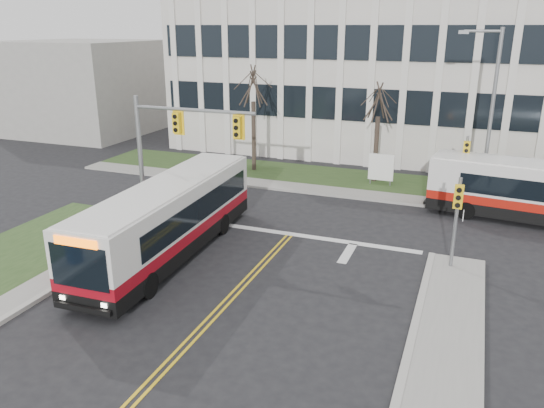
{
  "coord_description": "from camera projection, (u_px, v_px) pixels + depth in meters",
  "views": [
    {
      "loc": [
        7.47,
        -13.6,
        9.27
      ],
      "look_at": [
        -0.28,
        6.48,
        2.0
      ],
      "focal_mm": 35.0,
      "sensor_mm": 36.0,
      "label": 1
    }
  ],
  "objects": [
    {
      "name": "building_lawn",
      "position": [
        423.0,
        187.0,
        31.72
      ],
      "size": [
        44.0,
        5.0,
        0.12
      ],
      "primitive_type": "cube",
      "color": "#2B441D",
      "rests_on": "ground"
    },
    {
      "name": "signal_pole_far",
      "position": [
        465.0,
        161.0,
        27.89
      ],
      "size": [
        0.34,
        0.39,
        3.8
      ],
      "color": "slate",
      "rests_on": "ground"
    },
    {
      "name": "tree_left",
      "position": [
        253.0,
        88.0,
        33.72
      ],
      "size": [
        1.8,
        1.8,
        7.7
      ],
      "color": "#42352B",
      "rests_on": "ground"
    },
    {
      "name": "ground",
      "position": [
        209.0,
        321.0,
        17.53
      ],
      "size": [
        120.0,
        120.0,
        0.0
      ],
      "primitive_type": "plane",
      "color": "black",
      "rests_on": "ground"
    },
    {
      "name": "office_building",
      "position": [
        447.0,
        71.0,
        40.43
      ],
      "size": [
        40.0,
        16.0,
        12.0
      ],
      "primitive_type": "cube",
      "color": "silver",
      "rests_on": "ground"
    },
    {
      "name": "mast_arm_signal",
      "position": [
        169.0,
        140.0,
        24.41
      ],
      "size": [
        6.11,
        0.38,
        6.2
      ],
      "color": "slate",
      "rests_on": "ground"
    },
    {
      "name": "tree_mid",
      "position": [
        379.0,
        103.0,
        31.38
      ],
      "size": [
        1.8,
        1.8,
        6.82
      ],
      "color": "#42352B",
      "rests_on": "ground"
    },
    {
      "name": "streetlight",
      "position": [
        489.0,
        108.0,
        27.45
      ],
      "size": [
        2.15,
        0.25,
        9.2
      ],
      "color": "slate",
      "rests_on": "ground"
    },
    {
      "name": "directory_sign",
      "position": [
        381.0,
        168.0,
        31.78
      ],
      "size": [
        1.5,
        0.12,
        2.0
      ],
      "color": "slate",
      "rests_on": "ground"
    },
    {
      "name": "newspaper_box_red",
      "position": [
        62.0,
        266.0,
        20.42
      ],
      "size": [
        0.56,
        0.52,
        0.95
      ],
      "primitive_type": "cube",
      "rotation": [
        0.0,
        0.0,
        0.15
      ],
      "color": "maroon",
      "rests_on": "ground"
    },
    {
      "name": "sidewalk_cross",
      "position": [
        418.0,
        201.0,
        29.24
      ],
      "size": [
        44.0,
        1.6,
        0.14
      ],
      "primitive_type": "cube",
      "color": "#9E9B93",
      "rests_on": "ground"
    },
    {
      "name": "bus_main",
      "position": [
        169.0,
        221.0,
        22.14
      ],
      "size": [
        2.92,
        11.54,
        3.06
      ],
      "primitive_type": null,
      "rotation": [
        0.0,
        0.0,
        0.04
      ],
      "color": "silver",
      "rests_on": "ground"
    },
    {
      "name": "signal_pole_near",
      "position": [
        457.0,
        211.0,
        20.38
      ],
      "size": [
        0.34,
        0.39,
        3.8
      ],
      "color": "slate",
      "rests_on": "ground"
    },
    {
      "name": "building_annex",
      "position": [
        85.0,
        87.0,
        48.1
      ],
      "size": [
        12.0,
        12.0,
        8.0
      ],
      "primitive_type": "cube",
      "color": "#9E9B93",
      "rests_on": "ground"
    }
  ]
}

